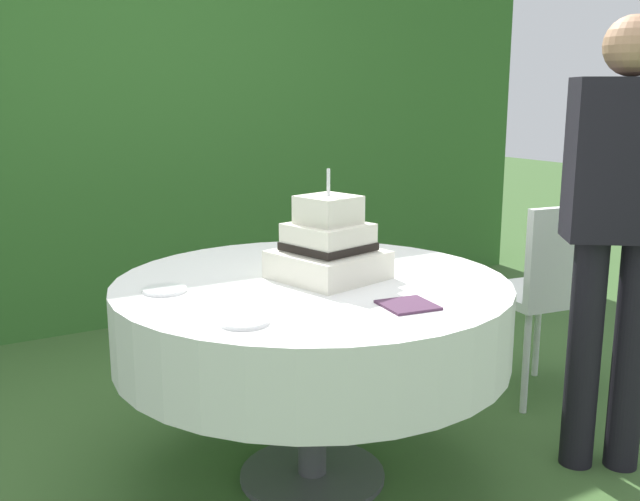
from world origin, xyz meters
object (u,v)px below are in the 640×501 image
object	(u,v)px
standing_person	(619,217)
cake_table	(312,317)
serving_plate_near	(243,321)
garden_chair	(549,283)
wedding_cake	(328,247)
napkin_stack	(408,305)
serving_plate_far	(164,290)

from	to	relation	value
standing_person	cake_table	bearing A→B (deg)	154.04
serving_plate_near	garden_chair	world-z (taller)	garden_chair
standing_person	garden_chair	bearing A→B (deg)	62.84
cake_table	standing_person	world-z (taller)	standing_person
garden_chair	cake_table	bearing A→B (deg)	-177.36
cake_table	garden_chair	size ratio (longest dim) A/B	1.50
wedding_cake	serving_plate_near	bearing A→B (deg)	-146.21
wedding_cake	garden_chair	distance (m)	1.19
cake_table	serving_plate_near	world-z (taller)	serving_plate_near
standing_person	napkin_stack	bearing A→B (deg)	176.30
cake_table	garden_chair	distance (m)	1.22
standing_person	serving_plate_near	bearing A→B (deg)	173.29
serving_plate_near	serving_plate_far	distance (m)	0.43
wedding_cake	napkin_stack	bearing A→B (deg)	-86.59
serving_plate_far	serving_plate_near	bearing A→B (deg)	-79.64
cake_table	garden_chair	world-z (taller)	garden_chair
garden_chair	standing_person	size ratio (longest dim) A/B	0.56
cake_table	standing_person	xyz separation A→B (m)	(0.95, -0.46, 0.33)
wedding_cake	serving_plate_near	distance (m)	0.57
cake_table	serving_plate_near	size ratio (longest dim) A/B	9.53
serving_plate_near	garden_chair	bearing A→B (deg)	12.61
napkin_stack	garden_chair	distance (m)	1.24
wedding_cake	serving_plate_near	xyz separation A→B (m)	(-0.46, -0.31, -0.10)
cake_table	napkin_stack	size ratio (longest dim) A/B	8.87
garden_chair	standing_person	bearing A→B (deg)	-117.16
wedding_cake	serving_plate_near	world-z (taller)	wedding_cake
serving_plate_near	cake_table	bearing A→B (deg)	37.63
serving_plate_near	standing_person	distance (m)	1.37
serving_plate_far	standing_person	xyz separation A→B (m)	(1.43, -0.59, 0.19)
cake_table	serving_plate_far	xyz separation A→B (m)	(-0.47, 0.12, 0.14)
napkin_stack	serving_plate_near	bearing A→B (deg)	168.09
cake_table	napkin_stack	distance (m)	0.44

